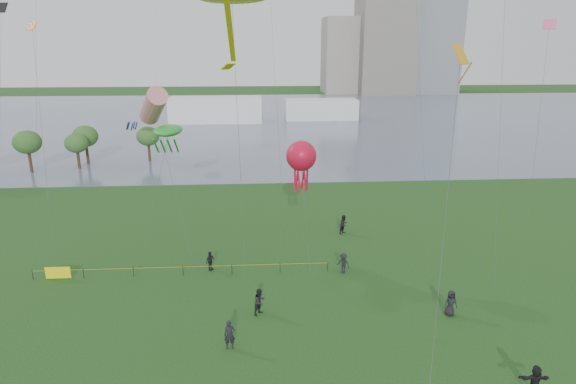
{
  "coord_description": "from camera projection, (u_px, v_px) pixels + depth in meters",
  "views": [
    {
      "loc": [
        -2.14,
        -23.13,
        18.23
      ],
      "look_at": [
        0.0,
        10.0,
        8.0
      ],
      "focal_mm": 30.0,
      "sensor_mm": 36.0,
      "label": 1
    }
  ],
  "objects": [
    {
      "name": "pavilion_left",
      "position": [
        216.0,
        110.0,
        116.54
      ],
      "size": [
        22.0,
        8.0,
        6.0
      ],
      "primitive_type": "cube",
      "color": "white",
      "rests_on": "ground_plane"
    },
    {
      "name": "fence",
      "position": [
        107.0,
        271.0,
        39.09
      ],
      "size": [
        24.07,
        0.07,
        1.05
      ],
      "color": "black",
      "rests_on": "ground_plane"
    },
    {
      "name": "spectator_a",
      "position": [
        260.0,
        302.0,
        33.68
      ],
      "size": [
        1.18,
        1.19,
        1.94
      ],
      "primitive_type": "imported",
      "rotation": [
        0.0,
        0.0,
        0.84
      ],
      "color": "black",
      "rests_on": "ground_plane"
    },
    {
      "name": "spectator_d",
      "position": [
        451.0,
        303.0,
        33.53
      ],
      "size": [
        0.98,
        0.7,
        1.89
      ],
      "primitive_type": "imported",
      "rotation": [
        0.0,
        0.0,
        0.11
      ],
      "color": "black",
      "rests_on": "ground_plane"
    },
    {
      "name": "spectator_e",
      "position": [
        535.0,
        381.0,
        25.88
      ],
      "size": [
        1.7,
        0.65,
        1.79
      ],
      "primitive_type": "imported",
      "rotation": [
        0.0,
        0.0,
        3.07
      ],
      "color": "black",
      "rests_on": "ground_plane"
    },
    {
      "name": "kite_octopus",
      "position": [
        301.0,
        157.0,
        38.49
      ],
      "size": [
        2.45,
        4.42,
        10.9
      ],
      "rotation": [
        0.0,
        0.0,
        0.07
      ],
      "color": "#3F3F42"
    },
    {
      "name": "spectator_b",
      "position": [
        343.0,
        263.0,
        39.79
      ],
      "size": [
        1.29,
        1.2,
        1.75
      ],
      "primitive_type": "imported",
      "rotation": [
        0.0,
        0.0,
        -0.65
      ],
      "color": "black",
      "rests_on": "ground_plane"
    },
    {
      "name": "trees",
      "position": [
        30.0,
        138.0,
        69.92
      ],
      "size": [
        28.05,
        14.67,
        8.53
      ],
      "color": "#382519",
      "rests_on": "ground_plane"
    },
    {
      "name": "building_mid",
      "position": [
        385.0,
        42.0,
        179.3
      ],
      "size": [
        20.0,
        20.0,
        38.0
      ],
      "primitive_type": "cube",
      "color": "slate",
      "rests_on": "ground_plane"
    },
    {
      "name": "kite_windsock",
      "position": [
        153.0,
        106.0,
        43.82
      ],
      "size": [
        6.11,
        8.82,
        14.76
      ],
      "rotation": [
        0.0,
        0.0,
        0.23
      ],
      "color": "#3F3F42"
    },
    {
      "name": "spectator_c",
      "position": [
        210.0,
        261.0,
        40.27
      ],
      "size": [
        0.88,
        1.06,
        1.69
      ],
      "primitive_type": "imported",
      "rotation": [
        0.0,
        0.0,
        1.0
      ],
      "color": "black",
      "rests_on": "ground_plane"
    },
    {
      "name": "building_low",
      "position": [
        344.0,
        56.0,
        185.63
      ],
      "size": [
        16.0,
        18.0,
        28.0
      ],
      "primitive_type": "cube",
      "color": "gray",
      "rests_on": "ground_plane"
    },
    {
      "name": "kite_creature",
      "position": [
        168.0,
        131.0,
        40.98
      ],
      "size": [
        3.78,
        5.36,
        11.6
      ],
      "rotation": [
        0.0,
        0.0,
        -0.39
      ],
      "color": "#3F3F42"
    },
    {
      "name": "spectator_f",
      "position": [
        230.0,
        335.0,
        29.84
      ],
      "size": [
        0.74,
        0.53,
        1.92
      ],
      "primitive_type": "imported",
      "rotation": [
        0.0,
        0.0,
        0.1
      ],
      "color": "black",
      "rests_on": "ground_plane"
    },
    {
      "name": "lake",
      "position": [
        265.0,
        119.0,
        122.93
      ],
      "size": [
        400.0,
        120.0,
        0.08
      ],
      "primitive_type": "cube",
      "color": "slate",
      "rests_on": "ground_plane"
    },
    {
      "name": "ground_plane",
      "position": [
        299.0,
        376.0,
        27.56
      ],
      "size": [
        400.0,
        400.0,
        0.0
      ],
      "primitive_type": "plane",
      "color": "#133511"
    },
    {
      "name": "pavilion_right",
      "position": [
        321.0,
        109.0,
        121.15
      ],
      "size": [
        18.0,
        7.0,
        5.0
      ],
      "primitive_type": "cube",
      "color": "white",
      "rests_on": "ground_plane"
    },
    {
      "name": "spectator_g",
      "position": [
        344.0,
        224.0,
        48.08
      ],
      "size": [
        1.19,
        1.18,
        1.95
      ],
      "primitive_type": "imported",
      "rotation": [
        0.0,
        0.0,
        0.74
      ],
      "color": "black",
      "rests_on": "ground_plane"
    },
    {
      "name": "kite_delta",
      "position": [
        459.0,
        75.0,
        27.87
      ],
      "size": [
        5.4,
        12.27,
        18.23
      ],
      "rotation": [
        0.0,
        0.0,
        0.35
      ],
      "color": "#3F3F42"
    }
  ]
}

